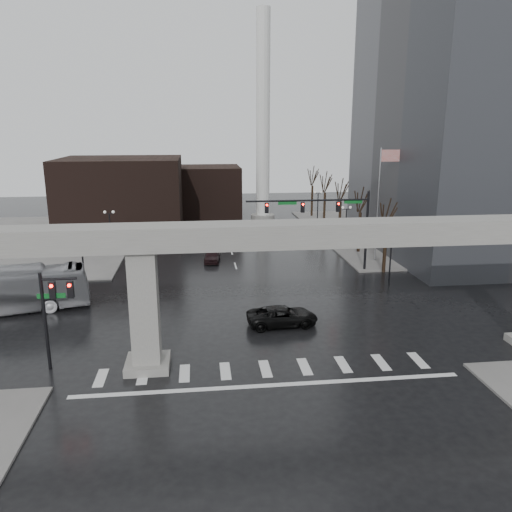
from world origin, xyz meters
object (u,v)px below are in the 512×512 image
object	(u,v)px
signal_mast_arm	(330,214)
far_car	(212,256)
city_bus	(4,291)
pickup_truck	(282,316)

from	to	relation	value
signal_mast_arm	far_car	size ratio (longest dim) A/B	3.12
city_bus	pickup_truck	bearing A→B (deg)	-115.18
pickup_truck	city_bus	xyz separation A→B (m)	(-21.01, 5.18, 1.04)
pickup_truck	city_bus	distance (m)	21.66
pickup_truck	city_bus	size ratio (longest dim) A/B	0.41
signal_mast_arm	far_car	distance (m)	13.49
signal_mast_arm	city_bus	world-z (taller)	signal_mast_arm
city_bus	far_car	distance (m)	21.20
signal_mast_arm	far_car	bearing A→B (deg)	155.53
pickup_truck	city_bus	bearing A→B (deg)	72.56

